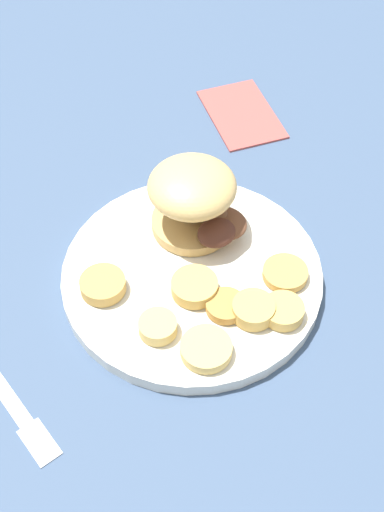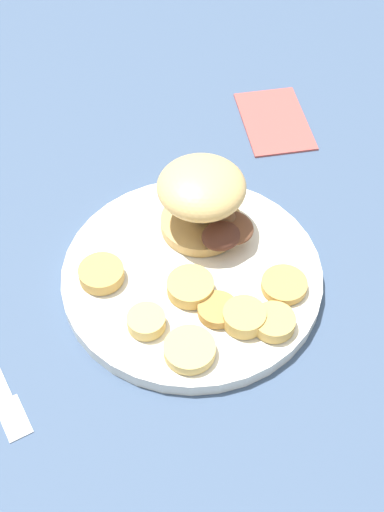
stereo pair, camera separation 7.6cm
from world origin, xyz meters
The scene contains 12 objects.
ground_plane centered at (0.00, 0.00, 0.00)m, with size 4.00×4.00×0.00m, color #3D5170.
dinner_plate centered at (0.00, 0.00, 0.01)m, with size 0.29×0.29×0.02m.
sandwich centered at (-0.04, 0.05, 0.06)m, with size 0.13×0.10×0.09m.
potato_round_0 centered at (0.02, -0.02, 0.03)m, with size 0.05×0.05×0.02m, color tan.
potato_round_1 centered at (0.11, 0.03, 0.03)m, with size 0.04×0.04×0.01m, color tan.
potato_round_2 centered at (0.03, -0.08, 0.03)m, with size 0.04×0.04×0.02m, color #DBB766.
potato_round_3 centered at (0.09, 0.01, 0.03)m, with size 0.04×0.04×0.02m, color tan.
potato_round_4 centered at (-0.05, -0.09, 0.03)m, with size 0.05×0.05×0.01m, color tan.
potato_round_5 centered at (0.09, -0.06, 0.02)m, with size 0.05×0.05×0.01m, color #DBB766.
potato_round_6 centered at (0.07, 0.07, 0.02)m, with size 0.05×0.05×0.01m, color tan.
potato_round_7 centered at (0.06, -0.01, 0.02)m, with size 0.04×0.04×0.01m, color #BC8942.
napkin centered at (-0.17, 0.24, 0.00)m, with size 0.13×0.09×0.01m, color #B24C47.
Camera 2 is at (0.40, -0.26, 0.63)m, focal length 50.00 mm.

